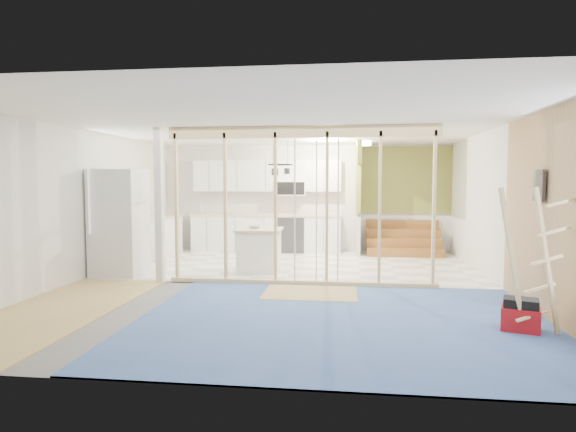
# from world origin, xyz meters

# --- Properties ---
(room) EXTENTS (7.01, 8.01, 2.61)m
(room) POSITION_xyz_m (0.00, 0.00, 1.30)
(room) COLOR slate
(room) RESTS_ON ground
(floor_overlays) EXTENTS (7.00, 8.00, 0.03)m
(floor_overlays) POSITION_xyz_m (0.07, 0.06, 0.01)
(floor_overlays) COLOR white
(floor_overlays) RESTS_ON room
(stud_frame) EXTENTS (4.66, 0.14, 2.60)m
(stud_frame) POSITION_xyz_m (-0.22, -0.00, 1.58)
(stud_frame) COLOR #D4B682
(stud_frame) RESTS_ON room
(base_cabinets) EXTENTS (4.45, 2.24, 0.93)m
(base_cabinets) POSITION_xyz_m (-1.61, 3.36, 0.47)
(base_cabinets) COLOR white
(base_cabinets) RESTS_ON room
(upper_cabinets) EXTENTS (3.60, 0.41, 0.85)m
(upper_cabinets) POSITION_xyz_m (-0.84, 3.82, 1.82)
(upper_cabinets) COLOR white
(upper_cabinets) RESTS_ON room
(green_partition) EXTENTS (2.25, 1.51, 2.60)m
(green_partition) POSITION_xyz_m (2.04, 3.66, 0.94)
(green_partition) COLOR olive
(green_partition) RESTS_ON room
(pot_rack) EXTENTS (0.52, 0.52, 0.72)m
(pot_rack) POSITION_xyz_m (-0.31, 1.89, 2.00)
(pot_rack) COLOR black
(pot_rack) RESTS_ON room
(sheathing_panel) EXTENTS (0.02, 4.00, 2.60)m
(sheathing_panel) POSITION_xyz_m (3.48, -2.00, 1.30)
(sheathing_panel) COLOR tan
(sheathing_panel) RESTS_ON room
(electrical_panel) EXTENTS (0.04, 0.30, 0.40)m
(electrical_panel) POSITION_xyz_m (3.43, -1.40, 1.65)
(electrical_panel) COLOR #37373C
(electrical_panel) RESTS_ON room
(ceiling_light) EXTENTS (0.32, 0.32, 0.08)m
(ceiling_light) POSITION_xyz_m (1.40, 3.00, 2.54)
(ceiling_light) COLOR #FFEABF
(ceiling_light) RESTS_ON room
(fridge) EXTENTS (0.84, 0.81, 1.92)m
(fridge) POSITION_xyz_m (-3.04, 0.45, 0.96)
(fridge) COLOR silver
(fridge) RESTS_ON room
(island) EXTENTS (0.87, 0.87, 0.82)m
(island) POSITION_xyz_m (-0.59, 1.10, 0.41)
(island) COLOR white
(island) RESTS_ON room
(bowl) EXTENTS (0.30, 0.30, 0.06)m
(bowl) POSITION_xyz_m (-0.69, 1.17, 0.86)
(bowl) COLOR silver
(bowl) RESTS_ON island
(soap_bottle_a) EXTENTS (0.13, 0.14, 0.34)m
(soap_bottle_a) POSITION_xyz_m (-2.50, 3.62, 1.10)
(soap_bottle_a) COLOR #B0B4C4
(soap_bottle_a) RESTS_ON base_cabinets
(soap_bottle_b) EXTENTS (0.10, 0.10, 0.18)m
(soap_bottle_b) POSITION_xyz_m (0.70, 3.72, 1.02)
(soap_bottle_b) COLOR silver
(soap_bottle_b) RESTS_ON base_cabinets
(toolbox) EXTENTS (0.48, 0.41, 0.38)m
(toolbox) POSITION_xyz_m (3.00, -2.15, 0.18)
(toolbox) COLOR #AC0F16
(toolbox) RESTS_ON room
(ladder) EXTENTS (0.87, 0.16, 1.63)m
(ladder) POSITION_xyz_m (3.07, -2.29, 0.83)
(ladder) COLOR beige
(ladder) RESTS_ON room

